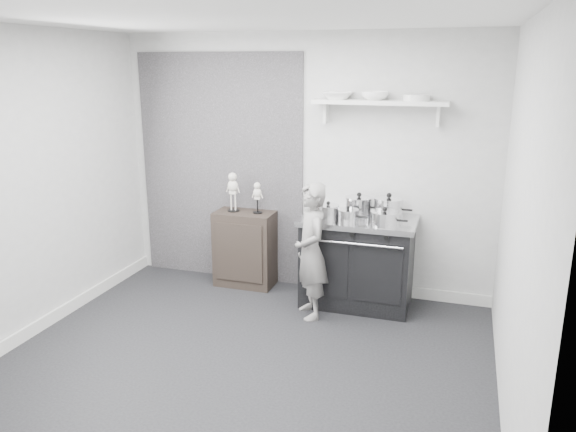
# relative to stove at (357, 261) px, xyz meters

# --- Properties ---
(ground) EXTENTS (4.00, 4.00, 0.00)m
(ground) POSITION_rel_stove_xyz_m (-0.67, -1.48, -0.46)
(ground) COLOR black
(ground) RESTS_ON ground
(room_shell) EXTENTS (4.02, 3.62, 2.71)m
(room_shell) POSITION_rel_stove_xyz_m (-0.76, -1.33, 1.18)
(room_shell) COLOR silver
(room_shell) RESTS_ON ground
(wall_shelf) EXTENTS (1.30, 0.26, 0.24)m
(wall_shelf) POSITION_rel_stove_xyz_m (0.13, 0.20, 1.55)
(wall_shelf) COLOR silver
(wall_shelf) RESTS_ON room_shell
(stove) EXTENTS (1.13, 0.71, 0.91)m
(stove) POSITION_rel_stove_xyz_m (0.00, 0.00, 0.00)
(stove) COLOR black
(stove) RESTS_ON ground
(side_cabinet) EXTENTS (0.64, 0.37, 0.83)m
(side_cabinet) POSITION_rel_stove_xyz_m (-1.27, 0.13, -0.04)
(side_cabinet) COLOR black
(side_cabinet) RESTS_ON ground
(child) EXTENTS (0.52, 0.58, 1.32)m
(child) POSITION_rel_stove_xyz_m (-0.37, -0.43, 0.20)
(child) COLOR slate
(child) RESTS_ON ground
(pot_front_left) EXTENTS (0.31, 0.22, 0.17)m
(pot_front_left) POSITION_rel_stove_xyz_m (-0.29, -0.11, 0.52)
(pot_front_left) COLOR silver
(pot_front_left) RESTS_ON stove
(pot_back_left) EXTENTS (0.36, 0.28, 0.23)m
(pot_back_left) POSITION_rel_stove_xyz_m (-0.03, 0.12, 0.54)
(pot_back_left) COLOR silver
(pot_back_left) RESTS_ON stove
(pot_back_right) EXTENTS (0.38, 0.29, 0.25)m
(pot_back_right) POSITION_rel_stove_xyz_m (0.27, 0.09, 0.55)
(pot_back_right) COLOR silver
(pot_back_right) RESTS_ON stove
(pot_front_right) EXTENTS (0.35, 0.26, 0.18)m
(pot_front_right) POSITION_rel_stove_xyz_m (0.28, -0.20, 0.52)
(pot_front_right) COLOR silver
(pot_front_right) RESTS_ON stove
(pot_front_center) EXTENTS (0.29, 0.20, 0.15)m
(pot_front_center) POSITION_rel_stove_xyz_m (-0.08, -0.14, 0.51)
(pot_front_center) COLOR silver
(pot_front_center) RESTS_ON stove
(skeleton_full) EXTENTS (0.14, 0.09, 0.49)m
(skeleton_full) POSITION_rel_stove_xyz_m (-1.40, 0.13, 0.62)
(skeleton_full) COLOR beige
(skeleton_full) RESTS_ON side_cabinet
(skeleton_torso) EXTENTS (0.11, 0.07, 0.39)m
(skeleton_torso) POSITION_rel_stove_xyz_m (-1.12, 0.13, 0.57)
(skeleton_torso) COLOR beige
(skeleton_torso) RESTS_ON side_cabinet
(bowl_large) EXTENTS (0.30, 0.30, 0.07)m
(bowl_large) POSITION_rel_stove_xyz_m (-0.29, 0.19, 1.62)
(bowl_large) COLOR white
(bowl_large) RESTS_ON wall_shelf
(bowl_small) EXTENTS (0.26, 0.26, 0.08)m
(bowl_small) POSITION_rel_stove_xyz_m (0.08, 0.19, 1.62)
(bowl_small) COLOR white
(bowl_small) RESTS_ON wall_shelf
(plate_stack) EXTENTS (0.25, 0.25, 0.06)m
(plate_stack) POSITION_rel_stove_xyz_m (0.47, 0.19, 1.61)
(plate_stack) COLOR silver
(plate_stack) RESTS_ON wall_shelf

